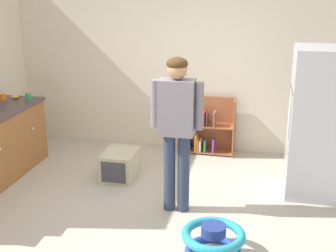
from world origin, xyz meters
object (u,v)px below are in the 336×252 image
at_px(baby_walker, 213,241).
at_px(green_cup, 28,97).
at_px(standing_person, 177,121).
at_px(orange_cup, 3,97).
at_px(pet_carrier, 120,164).
at_px(banana_bunch, 16,96).
at_px(refrigerator, 320,123).
at_px(bookshelf, 204,129).

xyz_separation_m(baby_walker, green_cup, (-2.81, 1.80, 0.79)).
distance_m(standing_person, orange_cup, 2.78).
relative_size(pet_carrier, green_cup, 5.81).
bearing_deg(banana_bunch, standing_person, -22.88).
relative_size(refrigerator, bookshelf, 2.09).
relative_size(refrigerator, pet_carrier, 3.22).
xyz_separation_m(refrigerator, baby_walker, (-1.05, -1.58, -0.73)).
distance_m(baby_walker, pet_carrier, 2.06).
height_order(baby_walker, orange_cup, orange_cup).
height_order(standing_person, green_cup, standing_person).
xyz_separation_m(refrigerator, pet_carrier, (-2.46, -0.08, -0.71)).
bearing_deg(banana_bunch, pet_carrier, -12.40).
height_order(refrigerator, standing_person, refrigerator).
bearing_deg(standing_person, orange_cup, 160.96).
distance_m(standing_person, baby_walker, 1.31).
bearing_deg(baby_walker, refrigerator, 56.55).
height_order(orange_cup, green_cup, same).
bearing_deg(bookshelf, refrigerator, -35.39).
xyz_separation_m(refrigerator, standing_person, (-1.56, -0.78, 0.17)).
bearing_deg(pet_carrier, green_cup, 168.22).
bearing_deg(banana_bunch, bookshelf, 16.95).
xyz_separation_m(refrigerator, banana_bunch, (-4.07, 0.28, 0.04)).
distance_m(refrigerator, banana_bunch, 4.08).
bearing_deg(refrigerator, pet_carrier, -178.22).
bearing_deg(bookshelf, pet_carrier, -129.96).
distance_m(bookshelf, standing_person, 1.97).
relative_size(bookshelf, pet_carrier, 1.54).
height_order(standing_person, banana_bunch, standing_person).
height_order(standing_person, baby_walker, standing_person).
relative_size(bookshelf, banana_bunch, 5.45).
xyz_separation_m(pet_carrier, green_cup, (-1.40, 0.29, 0.77)).
height_order(pet_carrier, orange_cup, orange_cup).
bearing_deg(pet_carrier, banana_bunch, 167.60).
height_order(refrigerator, bookshelf, refrigerator).
xyz_separation_m(banana_bunch, orange_cup, (-0.12, -0.15, 0.02)).
bearing_deg(green_cup, orange_cup, -164.99).
distance_m(banana_bunch, orange_cup, 0.19).
xyz_separation_m(orange_cup, green_cup, (0.33, 0.09, 0.00)).
distance_m(bookshelf, pet_carrier, 1.50).
bearing_deg(refrigerator, baby_walker, -123.45).
height_order(bookshelf, pet_carrier, bookshelf).
relative_size(bookshelf, standing_person, 0.49).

